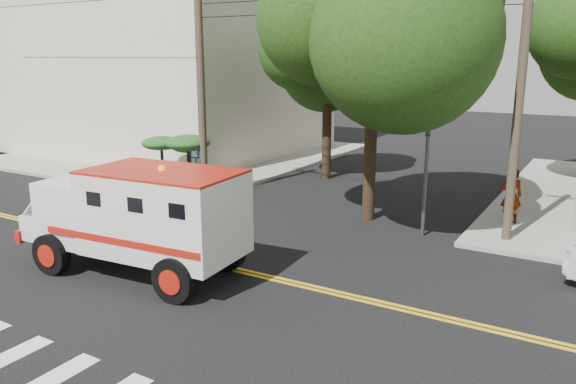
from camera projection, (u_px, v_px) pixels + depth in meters
The scene contains 12 objects.
ground at pixel (227, 268), 15.65m from camera, with size 100.00×100.00×0.00m, color black.
sidewalk_nw at pixel (181, 153), 33.62m from camera, with size 17.00×17.00×0.15m, color gray.
building_left at pixel (169, 66), 34.67m from camera, with size 16.00×14.00×10.00m, color beige.
utility_pole_left at pixel (201, 88), 22.39m from camera, with size 0.28×0.28×9.00m, color #382D23.
utility_pole_right at pixel (519, 99), 16.64m from camera, with size 0.28×0.28×9.00m, color #382D23.
tree_main at pixel (384, 10), 18.18m from camera, with size 6.08×5.70×9.85m.
tree_left at pixel (332, 56), 25.48m from camera, with size 4.48×4.20×7.70m.
traffic_signal at pixel (426, 169), 17.92m from camera, with size 0.15×0.18×3.60m.
accessibility_sign at pixel (196, 163), 23.57m from camera, with size 0.45×0.10×2.02m.
palm_planter at pixel (180, 153), 24.49m from camera, with size 3.52×2.63×2.36m.
armored_truck at pixel (139, 214), 14.93m from camera, with size 6.58×3.01×2.92m.
pedestrian_a at pixel (511, 196), 19.13m from camera, with size 0.70×0.46×1.93m, color gray.
Camera 1 is at (8.99, -11.77, 5.75)m, focal length 35.00 mm.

